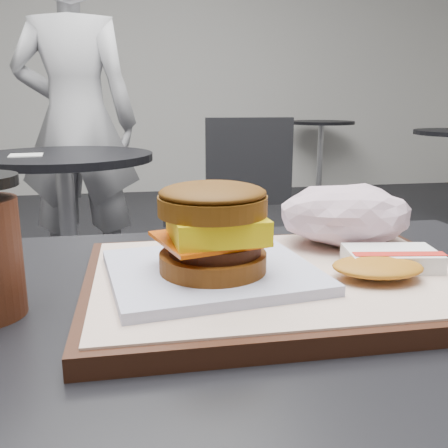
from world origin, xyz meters
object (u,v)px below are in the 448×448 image
at_px(breakfast_sandwich, 213,239).
at_px(neighbor_chair, 223,199).
at_px(crumpled_wrapper, 346,215).
at_px(neighbor_table, 67,203).
at_px(patron, 76,122).
at_px(hash_brown, 385,262).
at_px(serving_tray, 280,280).

distance_m(breakfast_sandwich, neighbor_chair, 1.84).
xyz_separation_m(crumpled_wrapper, neighbor_chair, (0.15, 1.69, -0.31)).
bearing_deg(neighbor_table, patron, 90.76).
distance_m(neighbor_chair, patron, 0.88).
bearing_deg(neighbor_chair, breakfast_sandwich, -100.16).
bearing_deg(neighbor_chair, crumpled_wrapper, -94.99).
bearing_deg(hash_brown, patron, 103.27).
xyz_separation_m(serving_tray, breakfast_sandwich, (-0.07, -0.01, 0.05)).
distance_m(hash_brown, crumpled_wrapper, 0.11).
bearing_deg(hash_brown, crumpled_wrapper, 88.46).
bearing_deg(breakfast_sandwich, hash_brown, -3.60).
xyz_separation_m(serving_tray, patron, (-0.43, 2.22, 0.07)).
bearing_deg(serving_tray, neighbor_chair, 81.95).
bearing_deg(serving_tray, neighbor_table, 104.72).
distance_m(serving_tray, hash_brown, 0.10).
distance_m(hash_brown, patron, 2.30).
distance_m(crumpled_wrapper, patron, 2.20).
bearing_deg(serving_tray, crumpled_wrapper, 38.95).
bearing_deg(crumpled_wrapper, patron, 103.97).
height_order(crumpled_wrapper, neighbor_chair, neighbor_chair).
bearing_deg(breakfast_sandwich, neighbor_chair, 79.84).
bearing_deg(neighbor_table, crumpled_wrapper, -70.95).
xyz_separation_m(serving_tray, crumpled_wrapper, (0.10, 0.08, 0.04)).
height_order(hash_brown, neighbor_table, hash_brown).
xyz_separation_m(crumpled_wrapper, patron, (-0.53, 2.14, 0.02)).
xyz_separation_m(neighbor_chair, patron, (-0.68, 0.44, 0.34)).
bearing_deg(neighbor_table, serving_tray, -75.28).
height_order(hash_brown, patron, patron).
bearing_deg(neighbor_table, hash_brown, -72.19).
distance_m(serving_tray, patron, 2.26).
height_order(serving_tray, neighbor_chair, neighbor_chair).
bearing_deg(patron, hash_brown, 110.40).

